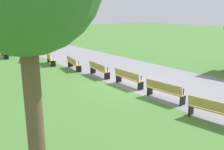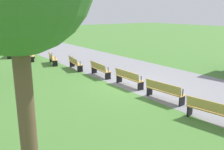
% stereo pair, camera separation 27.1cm
% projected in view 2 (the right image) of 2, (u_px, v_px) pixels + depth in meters
% --- Properties ---
extents(ground_plane, '(120.00, 120.00, 0.00)m').
position_uv_depth(ground_plane, '(129.00, 86.00, 13.59)').
color(ground_plane, '#477A33').
extents(path_paving, '(41.76, 6.03, 0.01)m').
position_uv_depth(path_paving, '(160.00, 79.00, 14.97)').
color(path_paving, gray).
rests_on(path_paving, ground).
extents(bench_0, '(1.97, 1.26, 0.89)m').
position_uv_depth(bench_0, '(11.00, 52.00, 22.12)').
color(bench_0, tan).
rests_on(bench_0, ground).
extents(bench_1, '(2.00, 1.12, 0.89)m').
position_uv_depth(bench_1, '(31.00, 55.00, 20.74)').
color(bench_1, tan).
rests_on(bench_1, ground).
extents(bench_2, '(2.01, 0.97, 0.89)m').
position_uv_depth(bench_2, '(52.00, 58.00, 19.17)').
color(bench_2, tan).
rests_on(bench_2, ground).
extents(bench_3, '(2.01, 0.81, 0.89)m').
position_uv_depth(bench_3, '(75.00, 63.00, 17.41)').
color(bench_3, tan).
rests_on(bench_3, ground).
extents(bench_4, '(1.99, 0.64, 0.89)m').
position_uv_depth(bench_4, '(100.00, 69.00, 15.50)').
color(bench_4, tan).
rests_on(bench_4, ground).
extents(bench_5, '(1.96, 0.47, 0.89)m').
position_uv_depth(bench_5, '(128.00, 78.00, 13.43)').
color(bench_5, tan).
rests_on(bench_5, ground).
extents(bench_6, '(1.99, 0.64, 0.89)m').
position_uv_depth(bench_6, '(164.00, 91.00, 11.23)').
color(bench_6, tan).
rests_on(bench_6, ground).
extents(bench_7, '(2.01, 0.81, 0.89)m').
position_uv_depth(bench_7, '(213.00, 111.00, 8.92)').
color(bench_7, tan).
rests_on(bench_7, ground).
extents(trash_bin, '(0.51, 0.51, 0.91)m').
position_uv_depth(trash_bin, '(7.00, 50.00, 23.34)').
color(trash_bin, '#2D512D').
rests_on(trash_bin, ground).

